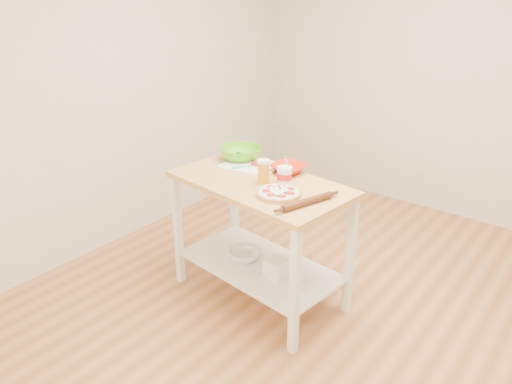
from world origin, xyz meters
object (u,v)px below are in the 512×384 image
object	(u,v)px
cutting_board	(251,165)
orange_bowl	(289,168)
shelf_glass_bowl	(245,255)
knife	(245,157)
beer_pint	(263,172)
pizza	(279,193)
green_bowl	(240,153)
prep_island	(260,215)
spatula	(241,167)
shelf_bin	(276,268)
yogurt_tub	(284,176)
rolling_pin	(307,202)

from	to	relation	value
cutting_board	orange_bowl	size ratio (longest dim) A/B	1.95
cutting_board	shelf_glass_bowl	xyz separation A→B (m)	(0.09, -0.20, -0.61)
knife	beer_pint	xyz separation A→B (m)	(0.39, -0.29, 0.06)
pizza	shelf_glass_bowl	xyz separation A→B (m)	(-0.36, 0.10, -0.62)
pizza	green_bowl	world-z (taller)	green_bowl
knife	prep_island	bearing A→B (deg)	-19.43
cutting_board	shelf_glass_bowl	distance (m)	0.65
spatula	shelf_glass_bowl	xyz separation A→B (m)	(0.11, -0.11, -0.62)
cutting_board	spatula	size ratio (longest dim) A/B	3.45
knife	shelf_glass_bowl	distance (m)	0.72
orange_bowl	shelf_bin	bearing A→B (deg)	-66.90
knife	yogurt_tub	size ratio (longest dim) A/B	1.26
knife	beer_pint	bearing A→B (deg)	-17.94
cutting_board	shelf_bin	distance (m)	0.75
orange_bowl	beer_pint	bearing A→B (deg)	-93.04
rolling_pin	shelf_bin	bearing A→B (deg)	165.16
cutting_board	rolling_pin	size ratio (longest dim) A/B	1.22
pizza	beer_pint	distance (m)	0.22
knife	shelf_glass_bowl	size ratio (longest dim) A/B	1.15
prep_island	rolling_pin	bearing A→B (deg)	-15.55
cutting_board	beer_pint	xyz separation A→B (m)	(0.26, -0.20, 0.07)
shelf_glass_bowl	rolling_pin	bearing A→B (deg)	-11.31
shelf_bin	yogurt_tub	bearing A→B (deg)	104.95
cutting_board	yogurt_tub	distance (m)	0.40
beer_pint	rolling_pin	bearing A→B (deg)	-14.99
spatula	rolling_pin	world-z (taller)	rolling_pin
yogurt_tub	beer_pint	bearing A→B (deg)	-147.74
prep_island	cutting_board	distance (m)	0.39
shelf_glass_bowl	shelf_bin	world-z (taller)	shelf_bin
orange_bowl	green_bowl	world-z (taller)	green_bowl
cutting_board	shelf_bin	size ratio (longest dim) A/B	3.38
orange_bowl	knife	bearing A→B (deg)	176.82
orange_bowl	yogurt_tub	size ratio (longest dim) A/B	1.08
prep_island	beer_pint	distance (m)	0.33
prep_island	green_bowl	size ratio (longest dim) A/B	4.20
knife	green_bowl	distance (m)	0.05
prep_island	orange_bowl	distance (m)	0.38
beer_pint	shelf_bin	world-z (taller)	beer_pint
orange_bowl	beer_pint	distance (m)	0.27
beer_pint	yogurt_tub	bearing A→B (deg)	32.26
prep_island	pizza	distance (m)	0.37
cutting_board	spatula	xyz separation A→B (m)	(-0.02, -0.09, 0.01)
knife	orange_bowl	world-z (taller)	orange_bowl
prep_island	orange_bowl	bearing A→B (deg)	77.71
rolling_pin	prep_island	bearing A→B (deg)	164.45
green_bowl	knife	bearing A→B (deg)	57.35
cutting_board	green_bowl	xyz separation A→B (m)	(-0.15, 0.06, 0.04)
orange_bowl	beer_pint	xyz separation A→B (m)	(-0.01, -0.27, 0.05)
shelf_bin	orange_bowl	bearing A→B (deg)	113.10
green_bowl	shelf_glass_bowl	xyz separation A→B (m)	(0.24, -0.26, -0.65)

